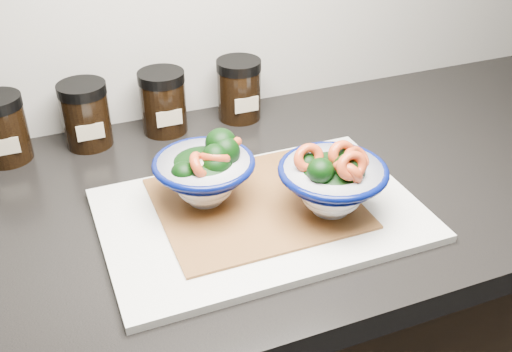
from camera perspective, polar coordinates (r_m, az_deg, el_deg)
name	(u,v)px	position (r m, az deg, el deg)	size (l,w,h in m)	color
countertop	(150,224)	(0.90, -10.08, -4.52)	(3.50, 0.60, 0.04)	black
cutting_board	(261,215)	(0.86, 0.50, -3.70)	(0.45, 0.30, 0.01)	silver
bamboo_mat	(256,203)	(0.87, 0.00, -2.56)	(0.28, 0.24, 0.00)	#A36831
bowl_left	(207,171)	(0.85, -4.73, 0.45)	(0.15, 0.15, 0.11)	white
bowl_right	(333,181)	(0.83, 7.33, -0.44)	(0.15, 0.15, 0.12)	white
spice_jar_a	(2,128)	(1.06, -23.05, 4.19)	(0.08, 0.08, 0.11)	black
spice_jar_b	(86,115)	(1.06, -15.91, 5.64)	(0.08, 0.08, 0.11)	black
spice_jar_c	(163,102)	(1.08, -8.83, 6.99)	(0.08, 0.08, 0.11)	black
spice_jar_d	(239,89)	(1.11, -1.62, 8.24)	(0.08, 0.08, 0.11)	black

